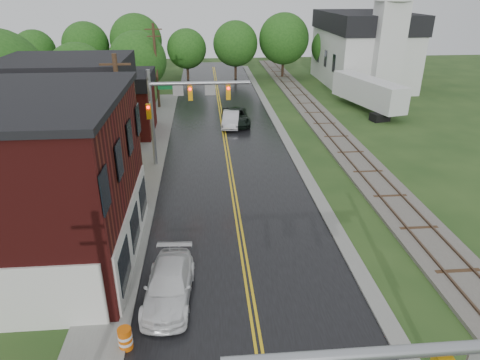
{
  "coord_description": "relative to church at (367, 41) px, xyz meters",
  "views": [
    {
      "loc": [
        -1.73,
        -3.74,
        12.53
      ],
      "look_at": [
        -0.06,
        16.02,
        3.5
      ],
      "focal_mm": 32.0,
      "sensor_mm": 36.0,
      "label": 1
    }
  ],
  "objects": [
    {
      "name": "main_road",
      "position": [
        -20.0,
        -23.74,
        -5.83
      ],
      "size": [
        10.0,
        90.0,
        0.02
      ],
      "primitive_type": "cube",
      "color": "black",
      "rests_on": "ground"
    },
    {
      "name": "curb_right",
      "position": [
        -14.6,
        -18.74,
        -5.83
      ],
      "size": [
        0.8,
        70.0,
        0.12
      ],
      "primitive_type": "cube",
      "color": "gray",
      "rests_on": "ground"
    },
    {
      "name": "sidewalk_left",
      "position": [
        -26.2,
        -28.74,
        -5.83
      ],
      "size": [
        2.4,
        50.0,
        0.12
      ],
      "primitive_type": "cube",
      "color": "gray",
      "rests_on": "ground"
    },
    {
      "name": "yellow_house",
      "position": [
        -31.0,
        -27.74,
        -2.63
      ],
      "size": [
        8.0,
        7.0,
        6.4
      ],
      "primitive_type": "cube",
      "color": "tan",
      "rests_on": "ground"
    },
    {
      "name": "darkred_building",
      "position": [
        -30.0,
        -18.74,
        -3.63
      ],
      "size": [
        7.0,
        6.0,
        4.4
      ],
      "primitive_type": "cube",
      "color": "#3F0F0C",
      "rests_on": "ground"
    },
    {
      "name": "church",
      "position": [
        0.0,
        0.0,
        0.0
      ],
      "size": [
        10.4,
        18.4,
        20.0
      ],
      "color": "silver",
      "rests_on": "ground"
    },
    {
      "name": "railroad",
      "position": [
        -10.0,
        -18.74,
        -5.73
      ],
      "size": [
        3.2,
        80.0,
        0.3
      ],
      "color": "#59544C",
      "rests_on": "ground"
    },
    {
      "name": "traffic_signal_far",
      "position": [
        -23.47,
        -26.74,
        -0.86
      ],
      "size": [
        7.34,
        0.43,
        7.2
      ],
      "color": "gray",
      "rests_on": "ground"
    },
    {
      "name": "utility_pole_b",
      "position": [
        -26.8,
        -31.74,
        -1.11
      ],
      "size": [
        1.8,
        0.28,
        9.0
      ],
      "color": "#382616",
      "rests_on": "ground"
    },
    {
      "name": "utility_pole_c",
      "position": [
        -26.8,
        -9.74,
        -1.11
      ],
      "size": [
        1.8,
        0.28,
        9.0
      ],
      "color": "#382616",
      "rests_on": "ground"
    },
    {
      "name": "tree_left_b",
      "position": [
        -37.85,
        -21.84,
        -0.12
      ],
      "size": [
        7.6,
        7.6,
        9.69
      ],
      "color": "black",
      "rests_on": "ground"
    },
    {
      "name": "tree_left_c",
      "position": [
        -33.85,
        -13.84,
        -1.32
      ],
      "size": [
        6.0,
        6.0,
        7.65
      ],
      "color": "black",
      "rests_on": "ground"
    },
    {
      "name": "tree_left_e",
      "position": [
        -28.85,
        -7.84,
        -1.02
      ],
      "size": [
        6.4,
        6.4,
        8.16
      ],
      "color": "black",
      "rests_on": "ground"
    },
    {
      "name": "suv_dark",
      "position": [
        -18.68,
        -16.6,
        -5.09
      ],
      "size": [
        2.58,
        5.43,
        1.5
      ],
      "primitive_type": "imported",
      "rotation": [
        0.0,
        0.0,
        0.02
      ],
      "color": "black",
      "rests_on": "ground"
    },
    {
      "name": "sedan_silver",
      "position": [
        -19.2,
        -17.36,
        -5.1
      ],
      "size": [
        2.12,
        4.61,
        1.46
      ],
      "primitive_type": "imported",
      "rotation": [
        0.0,
        0.0,
        -0.13
      ],
      "color": "#B7B6BB",
      "rests_on": "ground"
    },
    {
      "name": "pickup_white",
      "position": [
        -23.54,
        -42.31,
        -5.13
      ],
      "size": [
        2.29,
        4.97,
        1.41
      ],
      "primitive_type": "imported",
      "rotation": [
        0.0,
        0.0,
        -0.07
      ],
      "color": "white",
      "rests_on": "ground"
    },
    {
      "name": "semi_trailer",
      "position": [
        -4.03,
        -12.8,
        -3.74
      ],
      "size": [
        4.93,
        10.98,
        3.48
      ],
      "color": "black",
      "rests_on": "ground"
    },
    {
      "name": "construction_barrel",
      "position": [
        -25.0,
        -45.04,
        -5.37
      ],
      "size": [
        0.66,
        0.66,
        0.93
      ],
      "primitive_type": "cylinder",
      "rotation": [
        0.0,
        0.0,
        0.33
      ],
      "color": "#D05609",
      "rests_on": "ground"
    }
  ]
}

